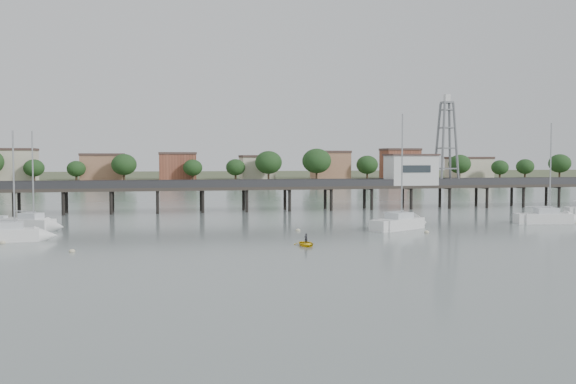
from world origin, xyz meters
The scene contains 13 objects.
ground_plane centered at (0.00, 0.00, 0.00)m, with size 500.00×500.00×0.00m, color slate.
pier centered at (0.00, 60.00, 3.79)m, with size 150.00×5.00×5.50m.
pier_building centered at (25.00, 60.00, 6.67)m, with size 8.40×5.40×5.30m.
lattice_tower centered at (31.50, 60.00, 11.10)m, with size 3.20×3.20×15.50m.
sailboat_c centered at (12.34, 30.70, 0.63)m, with size 9.03×6.79×14.72m.
sailboat_b centered at (-31.37, 37.91, 0.65)m, with size 7.56×5.64×12.43m.
sailboat_a centered at (-31.28, 27.39, 0.65)m, with size 7.42×3.16×11.98m.
sailboat_d centered at (34.04, 32.51, 0.64)m, with size 8.70×3.73×13.90m.
white_tender centered at (-36.08, 43.10, 0.46)m, with size 4.10×2.51×1.48m.
yellow_dinghy centered at (-3.37, 17.95, 0.00)m, with size 2.08×0.60×2.91m, color yellow.
dinghy_occupant centered at (-3.37, 17.95, 0.00)m, with size 0.36×0.98×0.23m, color black.
mooring_buoys centered at (-1.84, 28.95, 0.08)m, with size 88.38×20.07×0.39m.
far_shore centered at (0.36, 239.58, 0.95)m, with size 500.00×170.00×10.40m.
Camera 1 is at (-17.81, -42.66, 8.53)m, focal length 40.00 mm.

